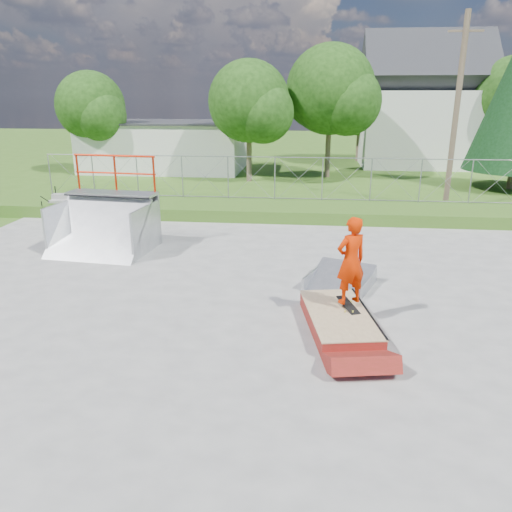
{
  "coord_description": "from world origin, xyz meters",
  "views": [
    {
      "loc": [
        1.46,
        -10.53,
        4.79
      ],
      "look_at": [
        0.25,
        0.74,
        1.1
      ],
      "focal_mm": 35.0,
      "sensor_mm": 36.0,
      "label": 1
    }
  ],
  "objects_px": {
    "grind_box": "(339,321)",
    "skater": "(351,264)",
    "flat_bank_ramp": "(340,279)",
    "quarter_pipe": "(100,207)"
  },
  "relations": [
    {
      "from": "skater",
      "to": "quarter_pipe",
      "type": "bearing_deg",
      "value": -61.34
    },
    {
      "from": "quarter_pipe",
      "to": "flat_bank_ramp",
      "type": "distance_m",
      "value": 7.75
    },
    {
      "from": "flat_bank_ramp",
      "to": "skater",
      "type": "relative_size",
      "value": 0.85
    },
    {
      "from": "grind_box",
      "to": "skater",
      "type": "xyz_separation_m",
      "value": [
        0.2,
        0.31,
        1.19
      ]
    },
    {
      "from": "quarter_pipe",
      "to": "grind_box",
      "type": "bearing_deg",
      "value": -27.66
    },
    {
      "from": "quarter_pipe",
      "to": "skater",
      "type": "bearing_deg",
      "value": -25.2
    },
    {
      "from": "flat_bank_ramp",
      "to": "skater",
      "type": "xyz_separation_m",
      "value": [
        0.05,
        -2.16,
        1.15
      ]
    },
    {
      "from": "quarter_pipe",
      "to": "skater",
      "type": "height_order",
      "value": "quarter_pipe"
    },
    {
      "from": "flat_bank_ramp",
      "to": "skater",
      "type": "height_order",
      "value": "skater"
    },
    {
      "from": "grind_box",
      "to": "quarter_pipe",
      "type": "xyz_separation_m",
      "value": [
        -7.15,
        4.76,
        1.26
      ]
    }
  ]
}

